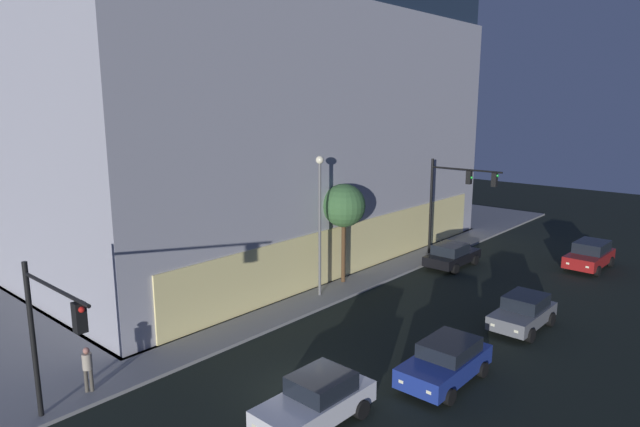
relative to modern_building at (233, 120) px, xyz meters
name	(u,v)px	position (x,y,z in m)	size (l,w,h in m)	color
ground_plane	(306,393)	(-12.94, -19.38, -9.57)	(120.00, 120.00, 0.00)	black
modern_building	(233,120)	(0.00, 0.00, 0.00)	(32.78, 24.01, 19.29)	#4C4C51
traffic_light_near_corner	(49,325)	(-20.30, -15.17, -5.66)	(0.32, 4.55, 5.54)	black
traffic_light_far_corner	(455,190)	(6.94, -14.92, -4.64)	(0.34, 5.15, 6.84)	black
street_lamp_sidewalk	(320,209)	(-4.80, -12.89, -4.48)	(0.44, 0.44, 7.85)	#5F5F5F
sidewalk_tree	(344,206)	(-2.11, -12.42, -4.75)	(2.58, 2.58, 5.99)	#4D331E
pedestrian_waiting	(87,365)	(-18.42, -13.36, -8.37)	(0.36, 0.36, 1.77)	#4C473D
car_white	(316,400)	(-14.15, -20.98, -8.71)	(4.46, 2.23, 1.71)	silver
car_blue	(446,361)	(-8.62, -22.87, -8.73)	(4.44, 2.18, 1.63)	navy
car_grey	(523,312)	(-1.47, -23.16, -8.74)	(4.16, 2.15, 1.63)	slate
car_black	(452,255)	(5.47, -15.63, -8.77)	(4.49, 2.25, 1.60)	black
car_red	(590,255)	(11.27, -22.67, -8.66)	(4.62, 2.31, 1.77)	maroon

